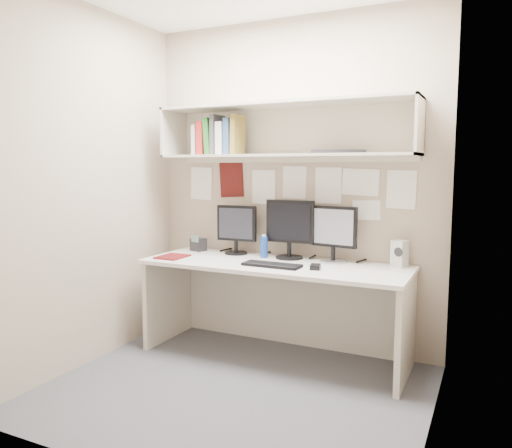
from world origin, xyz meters
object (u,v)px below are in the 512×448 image
at_px(keyboard, 272,265).
at_px(desk, 274,310).
at_px(speaker, 400,254).
at_px(maroon_notebook, 173,257).
at_px(desk_phone, 198,244).
at_px(monitor_left, 237,227).
at_px(monitor_right, 334,231).
at_px(monitor_center, 290,227).

bearing_deg(keyboard, desk, 106.76).
distance_m(desk, speaker, 1.01).
height_order(keyboard, speaker, speaker).
distance_m(desk, maroon_notebook, 0.91).
bearing_deg(speaker, desk_phone, -157.48).
relative_size(monitor_left, maroon_notebook, 1.65).
height_order(monitor_left, maroon_notebook, monitor_left).
height_order(monitor_left, speaker, monitor_left).
distance_m(monitor_left, maroon_notebook, 0.57).
relative_size(desk, speaker, 10.51).
distance_m(monitor_left, speaker, 1.31).
distance_m(desk, monitor_right, 0.75).
relative_size(speaker, desk_phone, 1.36).
xyz_separation_m(monitor_left, keyboard, (0.48, -0.36, -0.21)).
height_order(monitor_center, monitor_right, monitor_center).
height_order(monitor_right, keyboard, monitor_right).
bearing_deg(monitor_left, desk_phone, 179.37).
bearing_deg(monitor_right, monitor_left, -171.14).
height_order(monitor_right, maroon_notebook, monitor_right).
xyz_separation_m(speaker, maroon_notebook, (-1.68, -0.40, -0.09)).
bearing_deg(keyboard, desk_phone, 158.87).
xyz_separation_m(maroon_notebook, desk_phone, (0.01, 0.36, 0.05)).
bearing_deg(speaker, monitor_left, -157.53).
height_order(desk, keyboard, keyboard).
distance_m(monitor_right, speaker, 0.50).
bearing_deg(monitor_center, monitor_right, 0.29).
distance_m(desk, keyboard, 0.40).
xyz_separation_m(monitor_right, desk_phone, (-1.19, -0.01, -0.18)).
relative_size(desk, monitor_right, 4.73).
height_order(keyboard, desk_phone, desk_phone).
distance_m(monitor_left, keyboard, 0.63).
xyz_separation_m(desk, desk_phone, (-0.80, 0.21, 0.42)).
bearing_deg(desk_phone, monitor_center, 17.45).
height_order(monitor_right, desk_phone, monitor_right).
relative_size(keyboard, speaker, 2.24).
relative_size(monitor_right, speaker, 2.22).
xyz_separation_m(monitor_left, monitor_right, (0.83, -0.00, 0.01)).
distance_m(monitor_right, maroon_notebook, 1.28).
bearing_deg(maroon_notebook, keyboard, 1.39).
bearing_deg(desk, desk_phone, 165.38).
height_order(monitor_right, speaker, monitor_right).
distance_m(monitor_center, desk_phone, 0.86).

